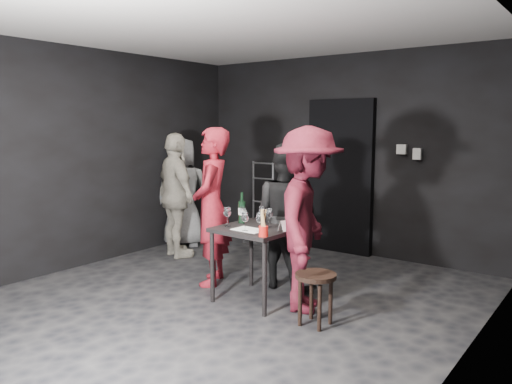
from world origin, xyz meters
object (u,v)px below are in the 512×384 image
Objects in this scene: wine_bottle at (242,211)px; breadstick_cup at (263,223)px; stool at (316,284)px; woman_black at (286,212)px; bystander_cream at (176,189)px; tasting_table at (257,237)px; server_red at (212,194)px; hand_truck at (261,227)px; bystander_grey at (183,190)px; man_maroon at (308,204)px.

wine_bottle is 0.66m from breadstick_cup.
woman_black reaches higher than stool.
breadstick_cup is at bearing 177.05° from bystander_cream.
woman_black reaches higher than wine_bottle.
server_red reaches higher than tasting_table.
hand_truck reaches higher than tasting_table.
tasting_table is 0.81m from server_red.
hand_truck is at bearing 125.16° from tasting_table.
breadstick_cup is (0.29, -0.82, 0.05)m from woman_black.
server_red is at bearing 104.79° from bystander_grey.
bystander_grey is at bearing -31.75° from bystander_cream.
breadstick_cup is (0.54, -0.37, -0.00)m from wine_bottle.
hand_truck is 3.18m from stool.
server_red is 1.22× the size of bystander_grey.
man_maroon is at bearing 132.33° from stool.
server_red is 0.98× the size of man_maroon.
tasting_table is 0.87m from stool.
bystander_grey is (-2.21, 1.18, 0.17)m from tasting_table.
server_red reaches higher than woman_black.
man_maroon is at bearing 8.80° from tasting_table.
stool is at bearing 10.06° from breadstick_cup.
bystander_grey is (-3.01, 1.39, 0.44)m from stool.
bystander_grey is 6.16× the size of breadstick_cup.
wine_bottle reaches higher than stool.
wine_bottle is at bearing 67.01° from woman_black.
hand_truck is 0.60× the size of server_red.
woman_black is (0.73, 0.39, -0.18)m from server_red.
wine_bottle is at bearing -62.69° from hand_truck.
woman_black is 5.12× the size of wine_bottle.
hand_truck is 2.90m from man_maroon.
tasting_table is at bearing 75.56° from man_maroon.
tasting_table is at bearing 111.80° from bystander_grey.
stool is at bearing -176.96° from bystander_cream.
wine_bottle is at bearing -179.36° from bystander_cream.
wine_bottle reaches higher than breadstick_cup.
man_maroon reaches higher than bystander_cream.
hand_truck is at bearing -40.29° from woman_black.
bystander_cream reaches higher than woman_black.
stool is 0.23× the size of server_red.
stool is at bearing -14.94° from tasting_table.
tasting_table is 0.46× the size of bystander_grey.
breadstick_cup is (1.02, -0.44, -0.13)m from server_red.
bystander_grey is at bearing 151.96° from tasting_table.
breadstick_cup is (2.50, -1.48, 0.05)m from bystander_grey.
tasting_table is at bearing 95.59° from woman_black.
woman_black is (-0.79, 0.73, 0.44)m from stool.
wine_bottle reaches higher than tasting_table.
bystander_cream reaches higher than wine_bottle.
hand_truck is at bearing 126.47° from breadstick_cup.
stool is at bearing -160.91° from man_maroon.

